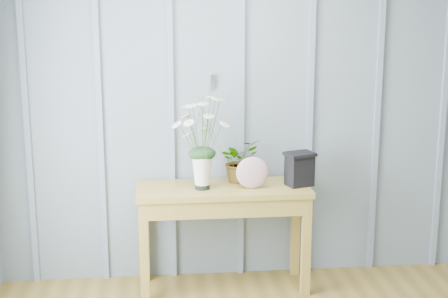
{
  "coord_description": "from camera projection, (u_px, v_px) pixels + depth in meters",
  "views": [
    {
      "loc": [
        -0.86,
        -2.55,
        2.1
      ],
      "look_at": [
        -0.4,
        1.94,
        1.03
      ],
      "focal_mm": 55.0,
      "sensor_mm": 36.0,
      "label": 1
    }
  ],
  "objects": [
    {
      "name": "room_shell",
      "position": [
        324.0,
        10.0,
        3.46
      ],
      "size": [
        4.0,
        4.5,
        2.5
      ],
      "color": "gray",
      "rests_on": "ground"
    },
    {
      "name": "sideboard",
      "position": [
        223.0,
        202.0,
        4.78
      ],
      "size": [
        1.2,
        0.45,
        0.75
      ],
      "color": "olive",
      "rests_on": "ground"
    },
    {
      "name": "daisy_vase",
      "position": [
        202.0,
        131.0,
        4.61
      ],
      "size": [
        0.45,
        0.35,
        0.64
      ],
      "color": "black",
      "rests_on": "sideboard"
    },
    {
      "name": "spider_plant",
      "position": [
        239.0,
        160.0,
        4.85
      ],
      "size": [
        0.36,
        0.35,
        0.31
      ],
      "primitive_type": "imported",
      "rotation": [
        0.0,
        0.0,
        0.55
      ],
      "color": "#173919",
      "rests_on": "sideboard"
    },
    {
      "name": "felt_disc_vessel",
      "position": [
        252.0,
        173.0,
        4.68
      ],
      "size": [
        0.23,
        0.07,
        0.22
      ],
      "primitive_type": "ellipsoid",
      "rotation": [
        0.0,
        0.0,
        -0.03
      ],
      "color": "#8B4758",
      "rests_on": "sideboard"
    },
    {
      "name": "carved_box",
      "position": [
        300.0,
        169.0,
        4.75
      ],
      "size": [
        0.23,
        0.21,
        0.24
      ],
      "color": "black",
      "rests_on": "sideboard"
    }
  ]
}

